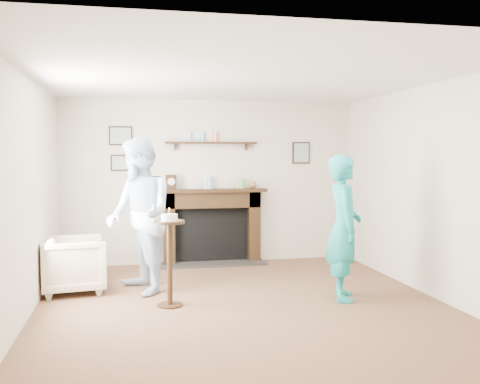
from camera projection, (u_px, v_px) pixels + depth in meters
name	position (u px, v px, depth m)	size (l,w,h in m)	color
ground	(244.00, 306.00, 5.89)	(5.00, 5.00, 0.00)	brown
room_shell	(232.00, 159.00, 6.45)	(4.54, 5.02, 2.52)	beige
armchair	(75.00, 292.00, 6.51)	(0.72, 0.74, 0.68)	tan
man	(140.00, 293.00, 6.47)	(0.92, 0.72, 1.89)	silver
woman	(343.00, 299.00, 6.21)	(0.61, 0.40, 1.67)	#1EAB9A
pedestal_table	(170.00, 246.00, 5.86)	(0.34, 0.34, 1.09)	black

